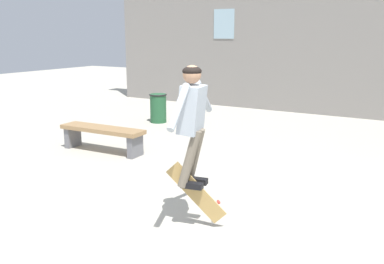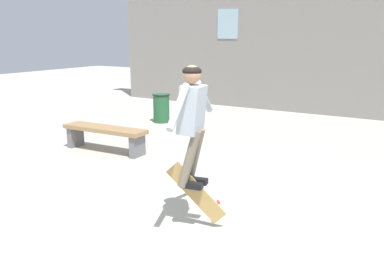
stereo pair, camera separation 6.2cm
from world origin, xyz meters
The scene contains 6 objects.
ground_plane centered at (0.00, 0.00, 0.00)m, with size 40.00×40.00×0.00m, color #B2AD9E.
building_backdrop centered at (-0.02, 9.03, 2.43)m, with size 16.25×0.52×5.62m.
park_bench centered at (-3.36, 2.66, 0.36)m, with size 1.83×0.50×0.49m.
trash_bin centered at (-4.07, 5.59, 0.40)m, with size 0.46×0.46×0.75m.
skater centered at (-0.11, 0.64, 1.37)m, with size 0.35×1.32×1.43m.
skateboard_flipping centered at (-0.06, 0.66, 0.43)m, with size 0.71×0.29×0.76m.
Camera 1 is at (2.34, -3.51, 2.28)m, focal length 40.00 mm.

